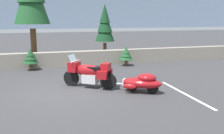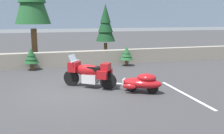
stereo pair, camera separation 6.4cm
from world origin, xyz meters
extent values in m
plane|color=#38383A|center=(0.00, 0.00, 0.00)|extent=(80.00, 80.00, 0.00)
cube|color=gray|center=(0.00, 5.30, 0.43)|extent=(8.00, 0.56, 0.86)
cube|color=gray|center=(8.00, 5.33, 0.43)|extent=(8.00, 0.47, 0.87)
cube|color=#7F93AD|center=(0.00, 95.33, 8.00)|extent=(240.00, 80.00, 16.00)
cylinder|color=black|center=(0.15, 0.84, 0.33)|extent=(0.62, 0.49, 0.66)
cylinder|color=black|center=(1.51, -0.10, 0.33)|extent=(0.62, 0.49, 0.66)
cube|color=silver|center=(0.87, 0.34, 0.38)|extent=(0.74, 0.70, 0.36)
ellipsoid|color=maroon|center=(0.79, 0.40, 0.71)|extent=(1.24, 1.04, 0.48)
cube|color=maroon|center=(0.28, 0.76, 0.83)|extent=(0.59, 0.63, 0.40)
cube|color=#9EB7C6|center=(0.23, 0.79, 1.16)|extent=(0.41, 0.47, 0.34)
cube|color=black|center=(1.04, 0.23, 0.81)|extent=(0.67, 0.61, 0.16)
cube|color=maroon|center=(1.43, -0.04, 0.91)|extent=(0.49, 0.51, 0.28)
cube|color=maroon|center=(1.22, -0.26, 0.63)|extent=(0.42, 0.36, 0.32)
cube|color=maroon|center=(1.56, 0.24, 0.63)|extent=(0.42, 0.36, 0.32)
cylinder|color=silver|center=(0.32, 0.73, 1.06)|extent=(0.43, 0.60, 0.04)
cylinder|color=silver|center=(0.19, 0.81, 0.58)|extent=(0.25, 0.20, 0.54)
cylinder|color=black|center=(2.29, -0.64, 0.22)|extent=(0.42, 0.33, 0.44)
cylinder|color=black|center=(2.97, -1.11, 0.22)|extent=(0.42, 0.33, 0.44)
ellipsoid|color=maroon|center=(2.63, -0.87, 0.38)|extent=(1.62, 1.41, 0.40)
ellipsoid|color=maroon|center=(2.78, -0.98, 0.60)|extent=(0.91, 0.87, 0.32)
cube|color=silver|center=(2.05, -0.47, 0.36)|extent=(0.23, 0.30, 0.24)
ellipsoid|color=maroon|center=(2.11, -0.90, 0.28)|extent=(0.51, 0.41, 0.20)
ellipsoid|color=maroon|center=(2.48, -0.38, 0.28)|extent=(0.51, 0.41, 0.20)
cylinder|color=silver|center=(1.73, -0.25, 0.27)|extent=(0.60, 0.44, 0.05)
cylinder|color=brown|center=(-1.44, 6.59, 1.08)|extent=(0.35, 0.35, 2.16)
cylinder|color=brown|center=(3.26, 7.43, 0.54)|extent=(0.24, 0.24, 1.08)
cone|color=#143D1E|center=(3.26, 7.43, 2.07)|extent=(1.33, 1.33, 1.70)
cone|color=#143D1E|center=(3.26, 7.43, 2.58)|extent=(1.03, 1.03, 1.49)
cone|color=#143D1E|center=(3.26, 7.43, 3.10)|extent=(0.73, 0.73, 1.28)
cylinder|color=brown|center=(-1.58, 4.66, 0.17)|extent=(0.16, 0.16, 0.34)
cone|color=#194723|center=(-1.58, 4.66, 0.66)|extent=(0.81, 0.81, 0.54)
cone|color=#194723|center=(-1.58, 4.66, 0.82)|extent=(0.62, 0.62, 0.47)
cone|color=#194723|center=(-1.58, 4.66, 0.99)|extent=(0.44, 0.44, 0.41)
cylinder|color=brown|center=(3.81, 4.50, 0.16)|extent=(0.15, 0.15, 0.33)
cone|color=#1E5128|center=(3.81, 4.50, 0.63)|extent=(0.79, 0.79, 0.52)
cone|color=#1E5128|center=(3.81, 4.50, 0.78)|extent=(0.61, 0.61, 0.45)
cone|color=#1E5128|center=(3.81, 4.50, 0.94)|extent=(0.44, 0.44, 0.39)
cube|color=silver|center=(4.13, -1.50, 0.00)|extent=(0.12, 3.60, 0.01)
camera|label=1|loc=(-0.98, -9.54, 2.84)|focal=40.53mm
camera|label=2|loc=(-0.91, -9.55, 2.84)|focal=40.53mm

